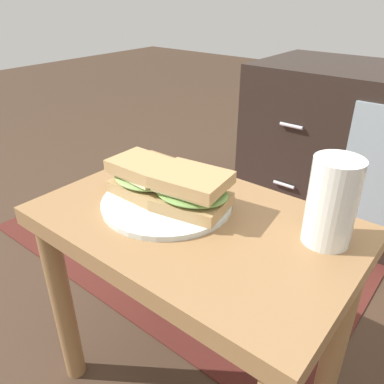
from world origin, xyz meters
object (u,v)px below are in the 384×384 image
Objects in this scene: sandwich_front at (143,177)px; beer_glass at (332,203)px; sandwich_back at (192,191)px; plate at (167,202)px.

sandwich_front is 0.88× the size of beer_glass.
plate is at bearing -172.90° from sandwich_back.
plate is 0.29m from beer_glass.
plate is 0.07m from sandwich_front.
sandwich_front reaches higher than plate.
sandwich_front is 0.83× the size of sandwich_back.
sandwich_front is 0.34m from beer_glass.
plate is 0.07m from sandwich_back.
plate is 1.71× the size of beer_glass.
beer_glass is (0.22, 0.06, 0.03)m from sandwich_back.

